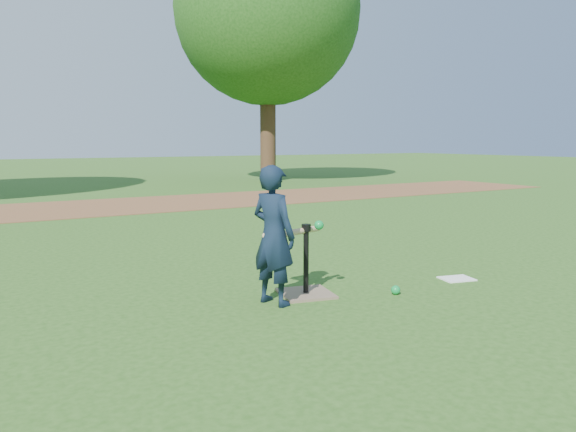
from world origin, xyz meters
TOP-DOWN VIEW (x-y plane):
  - ground at (0.00, 0.00)m, footprint 80.00×80.00m
  - dirt_strip at (0.00, 7.50)m, footprint 24.00×3.00m
  - child at (-0.09, -0.04)m, footprint 0.39×0.48m
  - wiffle_ball_ground at (0.95, -0.34)m, footprint 0.08×0.08m
  - clipboard at (1.81, -0.23)m, footprint 0.34×0.29m
  - batting_tee at (0.28, 0.05)m, footprint 0.51×0.51m
  - swing_action at (0.17, 0.02)m, footprint 0.63×0.22m
  - tree_right at (6.50, 12.00)m, footprint 5.80×5.80m

SIDE VIEW (x-z plane):
  - ground at x=0.00m, z-range 0.00..0.00m
  - dirt_strip at x=0.00m, z-range 0.00..0.01m
  - clipboard at x=1.81m, z-range 0.00..0.01m
  - wiffle_ball_ground at x=0.95m, z-range 0.00..0.08m
  - batting_tee at x=0.28m, z-range -0.20..0.42m
  - child at x=-0.09m, z-range 0.00..1.13m
  - swing_action at x=0.17m, z-range 0.51..0.63m
  - tree_right at x=6.50m, z-range 1.19..9.39m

